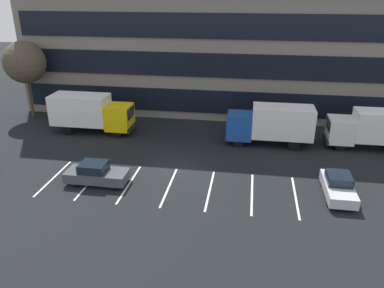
{
  "coord_description": "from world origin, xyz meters",
  "views": [
    {
      "loc": [
        5.11,
        -24.94,
        12.73
      ],
      "look_at": [
        0.9,
        1.66,
        1.4
      ],
      "focal_mm": 35.64,
      "sensor_mm": 36.0,
      "label": 1
    }
  ],
  "objects_px": {
    "box_truck_yellow": "(91,112)",
    "sedan_silver": "(338,186)",
    "box_truck_blue": "(271,123)",
    "sedan_charcoal": "(96,174)",
    "bare_tree": "(25,62)",
    "box_truck_white": "(373,128)"
  },
  "relations": [
    {
      "from": "box_truck_yellow",
      "to": "sedan_silver",
      "type": "xyz_separation_m",
      "value": [
        20.33,
        -8.59,
        -1.27
      ]
    },
    {
      "from": "box_truck_blue",
      "to": "sedan_silver",
      "type": "height_order",
      "value": "box_truck_blue"
    },
    {
      "from": "sedan_silver",
      "to": "sedan_charcoal",
      "type": "height_order",
      "value": "sedan_charcoal"
    },
    {
      "from": "sedan_charcoal",
      "to": "bare_tree",
      "type": "height_order",
      "value": "bare_tree"
    },
    {
      "from": "box_truck_blue",
      "to": "box_truck_yellow",
      "type": "bearing_deg",
      "value": 178.44
    },
    {
      "from": "box_truck_yellow",
      "to": "box_truck_blue",
      "type": "bearing_deg",
      "value": -1.56
    },
    {
      "from": "box_truck_white",
      "to": "sedan_silver",
      "type": "distance_m",
      "value": 9.62
    },
    {
      "from": "box_truck_yellow",
      "to": "sedan_silver",
      "type": "relative_size",
      "value": 1.83
    },
    {
      "from": "box_truck_blue",
      "to": "sedan_silver",
      "type": "distance_m",
      "value": 9.19
    },
    {
      "from": "sedan_charcoal",
      "to": "sedan_silver",
      "type": "bearing_deg",
      "value": 2.89
    },
    {
      "from": "box_truck_yellow",
      "to": "bare_tree",
      "type": "height_order",
      "value": "bare_tree"
    },
    {
      "from": "box_truck_yellow",
      "to": "box_truck_white",
      "type": "xyz_separation_m",
      "value": [
        24.53,
        -0.0,
        -0.13
      ]
    },
    {
      "from": "sedan_silver",
      "to": "bare_tree",
      "type": "bearing_deg",
      "value": 157.35
    },
    {
      "from": "box_truck_blue",
      "to": "box_truck_yellow",
      "type": "relative_size",
      "value": 0.97
    },
    {
      "from": "box_truck_blue",
      "to": "bare_tree",
      "type": "relative_size",
      "value": 0.95
    },
    {
      "from": "box_truck_blue",
      "to": "box_truck_white",
      "type": "xyz_separation_m",
      "value": [
        8.27,
        0.44,
        -0.08
      ]
    },
    {
      "from": "sedan_silver",
      "to": "bare_tree",
      "type": "height_order",
      "value": "bare_tree"
    },
    {
      "from": "sedan_charcoal",
      "to": "box_truck_blue",
      "type": "bearing_deg",
      "value": 36.71
    },
    {
      "from": "box_truck_blue",
      "to": "box_truck_white",
      "type": "height_order",
      "value": "box_truck_blue"
    },
    {
      "from": "box_truck_white",
      "to": "sedan_silver",
      "type": "relative_size",
      "value": 1.71
    },
    {
      "from": "box_truck_white",
      "to": "bare_tree",
      "type": "bearing_deg",
      "value": 174.47
    },
    {
      "from": "box_truck_yellow",
      "to": "sedan_silver",
      "type": "distance_m",
      "value": 22.11
    }
  ]
}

